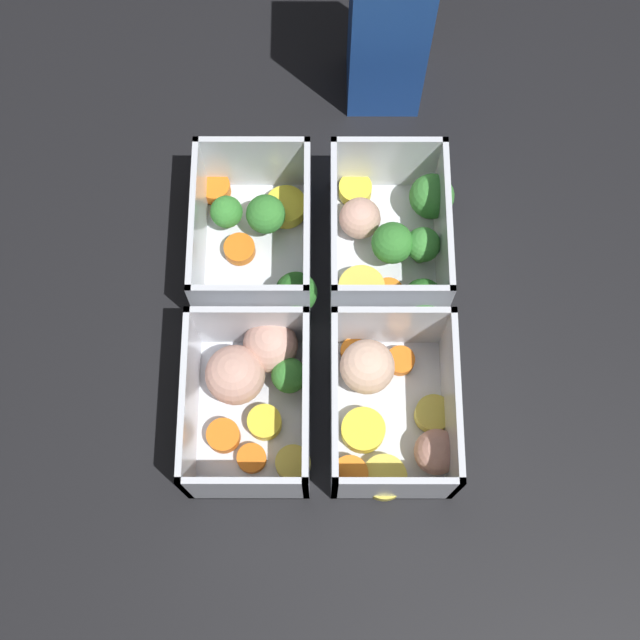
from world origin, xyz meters
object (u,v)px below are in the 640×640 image
container_near_right (252,389)px  juice_carton (389,21)px  container_far_right (390,408)px  container_near_left (258,236)px  container_far_left (393,238)px

container_near_right → juice_carton: size_ratio=0.75×
juice_carton → container_far_right: bearing=-0.3°
container_near_right → container_far_right: bearing=82.3°
container_near_left → container_near_right: bearing=-0.6°
container_near_right → container_far_left: same height
container_far_left → juice_carton: 0.18m
container_far_left → juice_carton: (-0.17, -0.00, 0.07)m
container_near_right → juice_carton: (-0.30, 0.11, 0.07)m
container_near_left → container_near_right: 0.13m
container_near_left → container_near_right: size_ratio=0.96×
container_near_right → container_far_right: size_ratio=1.04×
container_near_left → container_far_right: bearing=36.1°
container_near_left → container_far_left: same height
container_near_left → container_near_right: same height
container_near_left → container_far_right: 0.19m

